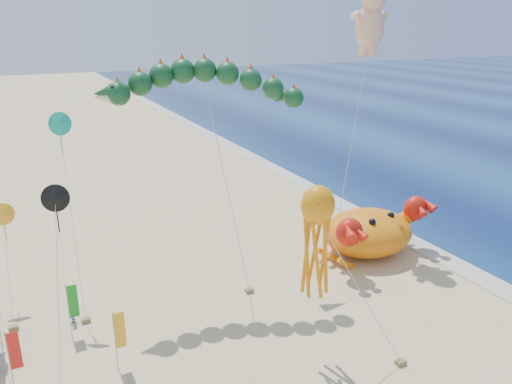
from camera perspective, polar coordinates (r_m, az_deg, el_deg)
ground at (r=31.64m, az=4.96°, el=-11.77°), size 320.00×320.00×0.00m
foam_strip at (r=38.58m, az=20.58°, el=-7.08°), size 320.00×320.00×0.00m
crab_inflatable at (r=37.08m, az=12.80°, el=-4.38°), size 9.11×6.82×3.99m
dragon_kite at (r=29.40m, az=-5.88°, el=11.47°), size 12.24×4.45×13.69m
cherub_kite at (r=38.02m, az=12.99°, el=18.68°), size 5.78×4.22×18.55m
octopus_kite at (r=23.68m, az=6.99°, el=-4.65°), size 4.52×3.66×9.01m
feather_flags at (r=27.31m, az=-23.56°, el=-13.87°), size 7.98×4.65×3.20m
beachgoers at (r=28.30m, az=-26.72°, el=-15.91°), size 5.60×14.10×1.77m
small_kites at (r=27.20m, az=-26.23°, el=-2.50°), size 7.75×11.77×11.48m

